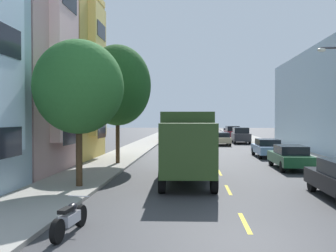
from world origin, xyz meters
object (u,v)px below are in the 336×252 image
Objects in this scene: parked_sedan_forest at (290,157)px; parked_suv_burgundy at (232,133)px; street_tree_second at (118,85)px; street_tree_nearest at (79,87)px; parked_suv_orange at (171,135)px; parked_sedan_silver at (228,132)px; moving_champagne_sedan at (222,139)px; delivery_box_truck at (187,142)px; parked_motorcycle at (70,219)px; parked_suv_red at (173,132)px; parked_sedan_sky at (267,148)px; parked_suv_charcoal at (241,135)px; parked_hatchback_white at (177,132)px.

parked_suv_burgundy is at bearing 90.14° from parked_sedan_forest.
street_tree_nearest is at bearing -90.00° from street_tree_second.
parked_suv_burgundy is at bearing 43.56° from parked_suv_orange.
parked_sedan_silver is at bearing 74.06° from street_tree_second.
moving_champagne_sedan is (-2.45, -11.78, -0.24)m from parked_suv_burgundy.
street_tree_second is 0.97× the size of delivery_box_truck.
parked_sedan_silver is (6.18, 43.26, -1.16)m from delivery_box_truck.
parked_suv_orange is 2.36× the size of parked_motorcycle.
parked_suv_orange is 1.00× the size of parked_suv_burgundy.
delivery_box_truck is 1.65× the size of parked_suv_red.
street_tree_second is 15.24m from parked_motorcycle.
parked_sedan_forest is (6.14, 4.32, -1.16)m from delivery_box_truck.
delivery_box_truck reaches higher than parked_sedan_sky.
parked_sedan_forest is (10.73, 7.01, -3.65)m from street_tree_nearest.
parked_sedan_forest is at bearing -89.97° from parked_sedan_sky.
parked_suv_burgundy is at bearing -90.90° from parked_sedan_silver.
parked_suv_red is (-0.18, 8.00, 0.00)m from parked_suv_orange.
moving_champagne_sedan is at bearing 97.32° from parked_sedan_forest.
parked_suv_burgundy is at bearing 78.60° from parked_motorcycle.
parked_sedan_silver is at bearing 61.02° from parked_suv_orange.
delivery_box_truck is 1.65× the size of parked_suv_orange.
parked_suv_orange reaches higher than parked_sedan_sky.
street_tree_second reaches higher than delivery_box_truck.
parked_suv_charcoal is 1.07× the size of parked_sedan_sky.
parked_sedan_sky and moving_champagne_sedan have the same top height.
moving_champagne_sedan is (6.06, -21.58, -0.01)m from parked_hatchback_white.
parked_sedan_sky is at bearing -75.98° from parked_hatchback_white.
parked_suv_charcoal is 23.13m from parked_sedan_forest.
parked_sedan_sky is at bearing -70.40° from parked_suv_red.
parked_hatchback_white is (-8.63, 2.34, 0.01)m from parked_sedan_silver.
street_tree_nearest is 1.57× the size of parked_hatchback_white.
parked_motorcycle is (-9.08, -20.02, -0.34)m from parked_sedan_sky.
parked_suv_red is 32.62m from parked_sedan_forest.
parked_sedan_forest is at bearing 33.17° from street_tree_nearest.
parked_motorcycle is at bearing -90.82° from parked_suv_orange.
parked_suv_orange is (2.17, 22.18, -4.21)m from street_tree_second.
parked_suv_charcoal is at bearing -90.02° from parked_sedan_silver.
parked_sedan_sky is (10.73, 5.64, -4.45)m from street_tree_second.
parked_suv_red is (-8.78, -7.52, 0.24)m from parked_sedan_silver.
street_tree_nearest is 47.34m from parked_sedan_silver.
parked_suv_burgundy is 12.04m from moving_champagne_sedan.
delivery_box_truck is at bearing -86.92° from parked_hatchback_white.
street_tree_second is at bearing -93.77° from parked_suv_red.
delivery_box_truck is 27.86m from parked_suv_orange.
street_tree_nearest reaches higher than parked_suv_burgundy.
street_tree_nearest is 1.30× the size of parked_suv_charcoal.
parked_suv_red is at bearing 89.57° from parked_motorcycle.
street_tree_nearest is 5.88m from delivery_box_truck.
parked_suv_burgundy reaches higher than parked_sedan_sky.
parked_suv_orange is at bearing 89.18° from parked_motorcycle.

